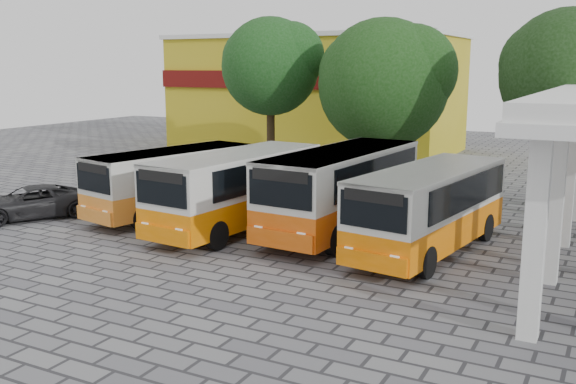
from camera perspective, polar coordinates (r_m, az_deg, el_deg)
The scene contains 10 objects.
ground at distance 20.54m, azimuth -0.86°, elevation -6.18°, with size 90.00×90.00×0.00m, color #58575D.
shophouse_block at distance 47.81m, azimuth 2.49°, elevation 8.80°, with size 20.40×10.40×8.30m.
bus_far_left at distance 26.94m, azimuth -10.22°, elevation 1.26°, with size 3.81×7.90×2.71m.
bus_centre_left at distance 24.18m, azimuth -4.52°, elevation 0.56°, with size 3.20×8.30×2.92m.
bus_centre_right at distance 23.72m, azimuth 4.81°, elevation 0.59°, with size 3.18×8.73×3.09m.
bus_far_right at distance 21.62m, azimuth 12.49°, elevation -1.08°, with size 3.48×8.14×2.83m.
tree_left at distance 36.63m, azimuth -1.46°, elevation 11.37°, with size 5.76×5.49×8.83m.
tree_middle at distance 33.47m, azimuth 8.63°, elevation 9.85°, with size 6.99×6.66×8.54m.
tree_right at distance 30.48m, azimuth 23.73°, elevation 9.90°, with size 5.95×5.67×8.60m.
parked_car at distance 28.14m, azimuth -21.97°, elevation -0.86°, with size 2.18×4.72×1.31m, color black.
Camera 1 is at (9.40, -17.21, 6.12)m, focal length 40.00 mm.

